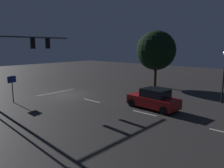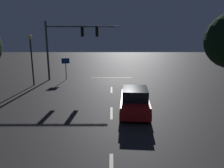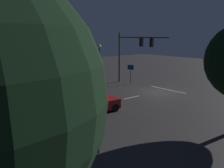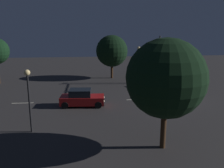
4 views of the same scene
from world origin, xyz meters
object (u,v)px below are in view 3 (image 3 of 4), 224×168
Objects in this scene: traffic_signal_assembly at (133,48)px; tree_right_near at (62,51)px; street_lamp_right_kerb at (99,56)px; car_approaching at (93,103)px; street_lamp_left_kerb at (98,92)px; route_sign at (131,70)px.

traffic_signal_assembly is 9.39m from tree_right_near.
car_approaching is at bearing 141.14° from street_lamp_right_kerb.
street_lamp_left_kerb is at bearing 147.79° from car_approaching.
traffic_signal_assembly is 1.82× the size of car_approaching.
tree_right_near is at bearing -22.81° from street_lamp_left_kerb.
car_approaching is 12.59m from street_lamp_right_kerb.
traffic_signal_assembly is 4.49m from street_lamp_right_kerb.
car_approaching is (-6.15, 10.43, -3.82)m from traffic_signal_assembly.
tree_right_near is (13.32, -4.39, 3.37)m from car_approaching.
car_approaching is at bearing 120.52° from traffic_signal_assembly.
street_lamp_right_kerb is at bearing 47.94° from route_sign.
traffic_signal_assembly is 12.70m from car_approaching.
route_sign is (0.71, -0.28, -2.81)m from traffic_signal_assembly.
car_approaching is 0.88× the size of street_lamp_right_kerb.
tree_right_near reaches higher than car_approaching.
route_sign is (-2.71, -3.00, -1.76)m from street_lamp_right_kerb.
route_sign is (6.85, -10.71, 1.01)m from car_approaching.
street_lamp_right_kerb is 0.78× the size of tree_right_near.
street_lamp_right_kerb is 4.41m from route_sign.
street_lamp_left_kerb is 19.11m from street_lamp_right_kerb.
route_sign is (12.65, -14.36, -1.54)m from street_lamp_left_kerb.
traffic_signal_assembly reaches higher than car_approaching.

